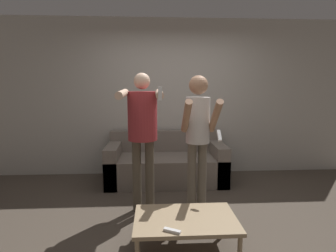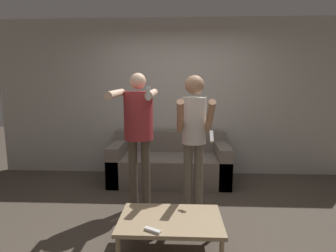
{
  "view_description": "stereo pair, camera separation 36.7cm",
  "coord_description": "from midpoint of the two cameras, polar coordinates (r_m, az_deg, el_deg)",
  "views": [
    {
      "loc": [
        -0.35,
        -2.81,
        1.55
      ],
      "look_at": [
        -0.15,
        0.82,
        1.0
      ],
      "focal_mm": 28.0,
      "sensor_mm": 36.0,
      "label": 1
    },
    {
      "loc": [
        0.01,
        -2.81,
        1.55
      ],
      "look_at": [
        -0.15,
        0.82,
        1.0
      ],
      "focal_mm": 28.0,
      "sensor_mm": 36.0,
      "label": 2
    }
  ],
  "objects": [
    {
      "name": "ground_plane",
      "position": [
        3.21,
        5.62,
        -20.32
      ],
      "size": [
        14.0,
        14.0,
        0.0
      ],
      "primitive_type": "plane",
      "color": "#4C4238"
    },
    {
      "name": "wall_back",
      "position": [
        4.63,
        4.69,
        6.08
      ],
      "size": [
        6.4,
        0.06,
        2.7
      ],
      "color": "#B7B2A8",
      "rests_on": "ground_plane"
    },
    {
      "name": "couch",
      "position": [
        4.36,
        2.76,
        -8.36
      ],
      "size": [
        1.89,
        0.84,
        0.8
      ],
      "color": "slate",
      "rests_on": "ground_plane"
    },
    {
      "name": "person_standing_left",
      "position": [
        3.16,
        -3.18,
        0.35
      ],
      "size": [
        0.47,
        0.81,
        1.71
      ],
      "color": "brown",
      "rests_on": "ground_plane"
    },
    {
      "name": "person_standing_right",
      "position": [
        3.17,
        8.98,
        -0.8
      ],
      "size": [
        0.41,
        0.6,
        1.68
      ],
      "color": "#6B6051",
      "rests_on": "ground_plane"
    },
    {
      "name": "coffee_table",
      "position": [
        2.57,
        4.91,
        -20.13
      ],
      "size": [
        0.94,
        0.59,
        0.35
      ],
      "color": "tan",
      "rests_on": "ground_plane"
    },
    {
      "name": "remote_on_table",
      "position": [
        2.34,
        1.45,
        -21.9
      ],
      "size": [
        0.15,
        0.1,
        0.02
      ],
      "color": "white",
      "rests_on": "coffee_table"
    }
  ]
}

